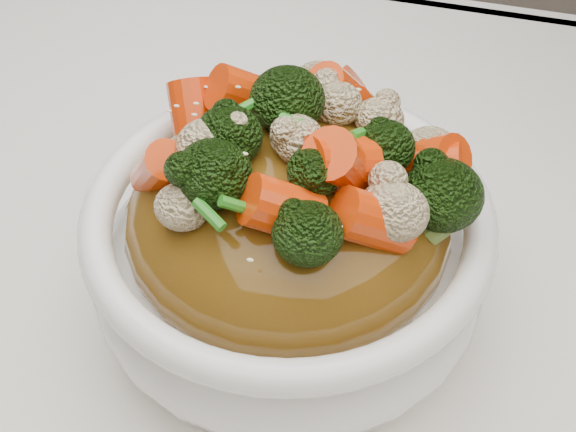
% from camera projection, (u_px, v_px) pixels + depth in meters
% --- Properties ---
extents(tablecloth, '(1.20, 0.80, 0.04)m').
position_uv_depth(tablecloth, '(299.00, 361.00, 0.49)').
color(tablecloth, white).
rests_on(tablecloth, dining_table).
extents(bowl, '(0.27, 0.27, 0.09)m').
position_uv_depth(bowl, '(288.00, 257.00, 0.46)').
color(bowl, white).
rests_on(bowl, tablecloth).
extents(sauce_base, '(0.22, 0.22, 0.10)m').
position_uv_depth(sauce_base, '(288.00, 220.00, 0.44)').
color(sauce_base, brown).
rests_on(sauce_base, bowl).
extents(carrots, '(0.22, 0.22, 0.05)m').
position_uv_depth(carrots, '(288.00, 129.00, 0.39)').
color(carrots, '#DE3A07').
rests_on(carrots, sauce_base).
extents(broccoli, '(0.22, 0.22, 0.05)m').
position_uv_depth(broccoli, '(288.00, 130.00, 0.39)').
color(broccoli, black).
rests_on(broccoli, sauce_base).
extents(cauliflower, '(0.22, 0.22, 0.04)m').
position_uv_depth(cauliflower, '(288.00, 134.00, 0.40)').
color(cauliflower, beige).
rests_on(cauliflower, sauce_base).
extents(scallions, '(0.16, 0.16, 0.02)m').
position_uv_depth(scallions, '(288.00, 127.00, 0.39)').
color(scallions, '#27811D').
rests_on(scallions, sauce_base).
extents(sesame_seeds, '(0.20, 0.20, 0.01)m').
position_uv_depth(sesame_seeds, '(288.00, 127.00, 0.39)').
color(sesame_seeds, beige).
rests_on(sesame_seeds, sauce_base).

